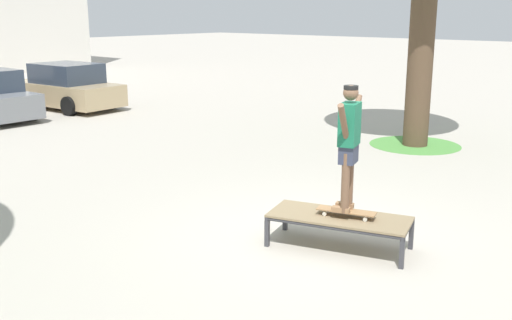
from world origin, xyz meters
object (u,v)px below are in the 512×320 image
(skateboard, at_px, (346,211))
(car_tan, at_px, (66,88))
(skater, at_px, (349,139))
(skate_box, at_px, (339,219))

(skateboard, xyz_separation_m, car_tan, (4.28, 13.66, 0.15))
(skateboard, relative_size, skater, 0.49)
(skate_box, xyz_separation_m, skater, (0.03, -0.09, 1.12))
(skate_box, distance_m, car_tan, 14.24)
(skateboard, relative_size, car_tan, 0.19)
(car_tan, bearing_deg, skateboard, -107.41)
(skate_box, distance_m, skateboard, 0.15)
(skater, distance_m, car_tan, 14.34)
(skate_box, height_order, skater, skater)
(car_tan, bearing_deg, skate_box, -107.62)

